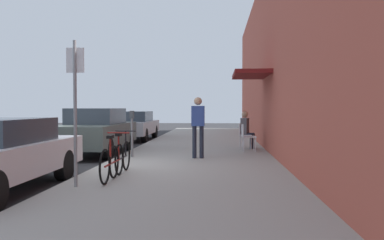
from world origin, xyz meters
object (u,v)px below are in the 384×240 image
object	(u,v)px
parked_car_1	(96,131)
parked_car_2	(133,125)
parking_meter	(132,130)
cafe_chair_0	(246,136)
pedestrian_standing	(198,122)
bicycle_0	(113,161)
bicycle_1	(121,157)
street_sign	(75,101)
cafe_chair_1	(245,134)
seated_patron_1	(247,128)

from	to	relation	value
parked_car_1	parked_car_2	bearing A→B (deg)	90.00
parked_car_1	parking_meter	distance (m)	2.19
cafe_chair_0	pedestrian_standing	size ratio (longest dim) A/B	0.51
bicycle_0	pedestrian_standing	xyz separation A→B (m)	(1.49, 3.46, 0.64)
parked_car_1	bicycle_1	size ratio (longest dim) A/B	2.57
parked_car_2	bicycle_1	bearing A→B (deg)	-79.22
parked_car_1	cafe_chair_0	distance (m)	4.93
parked_car_1	parked_car_2	size ratio (longest dim) A/B	1.00
street_sign	bicycle_0	size ratio (longest dim) A/B	1.52
parked_car_2	street_sign	xyz separation A→B (m)	(1.50, -11.70, 0.93)
bicycle_1	cafe_chair_1	xyz separation A→B (m)	(2.97, 5.64, 0.14)
parking_meter	cafe_chair_0	xyz separation A→B (m)	(3.38, 1.77, -0.26)
parking_meter	bicycle_1	world-z (taller)	parking_meter
bicycle_0	cafe_chair_1	xyz separation A→B (m)	(2.96, 6.29, 0.14)
street_sign	cafe_chair_1	distance (m)	7.89
seated_patron_1	street_sign	bearing A→B (deg)	-116.46
street_sign	cafe_chair_0	xyz separation A→B (m)	(3.43, 6.15, -1.02)
parking_meter	bicycle_1	xyz separation A→B (m)	(0.41, -2.99, -0.41)
parking_meter	pedestrian_standing	world-z (taller)	pedestrian_standing
parking_meter	cafe_chair_1	size ratio (longest dim) A/B	1.52
street_sign	pedestrian_standing	distance (m)	4.66
street_sign	cafe_chair_1	size ratio (longest dim) A/B	2.99
parked_car_1	street_sign	distance (m)	6.18
parked_car_1	seated_patron_1	xyz separation A→B (m)	(4.99, 1.08, 0.04)
parked_car_1	bicycle_0	distance (m)	5.56
street_sign	bicycle_0	distance (m)	1.45
parked_car_1	bicycle_1	xyz separation A→B (m)	(1.96, -4.54, -0.29)
bicycle_1	seated_patron_1	world-z (taller)	seated_patron_1
street_sign	bicycle_0	xyz separation A→B (m)	(0.47, 0.74, -1.16)
seated_patron_1	bicycle_1	bearing A→B (deg)	-118.27
cafe_chair_1	pedestrian_standing	bearing A→B (deg)	-117.53
bicycle_0	bicycle_1	world-z (taller)	same
cafe_chair_1	pedestrian_standing	world-z (taller)	pedestrian_standing
street_sign	cafe_chair_0	distance (m)	7.11
street_sign	seated_patron_1	xyz separation A→B (m)	(3.49, 7.01, -0.82)
parked_car_2	cafe_chair_1	world-z (taller)	parked_car_2
parking_meter	seated_patron_1	distance (m)	4.33
parked_car_1	bicycle_0	bearing A→B (deg)	-69.26
cafe_chair_1	bicycle_0	bearing A→B (deg)	-115.22
cafe_chair_1	parked_car_1	bearing A→B (deg)	-167.41
bicycle_1	parked_car_2	bearing A→B (deg)	100.78
seated_patron_1	parked_car_1	bearing A→B (deg)	-167.76
bicycle_1	cafe_chair_1	distance (m)	6.38
cafe_chair_0	seated_patron_1	distance (m)	0.89
bicycle_0	seated_patron_1	distance (m)	6.97
parked_car_1	bicycle_0	xyz separation A→B (m)	(1.97, -5.19, -0.29)
parked_car_1	pedestrian_standing	distance (m)	3.88
parked_car_1	cafe_chair_1	xyz separation A→B (m)	(4.93, 1.10, -0.15)
bicycle_0	seated_patron_1	xyz separation A→B (m)	(3.02, 6.28, 0.34)
bicycle_1	parked_car_1	bearing A→B (deg)	113.39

